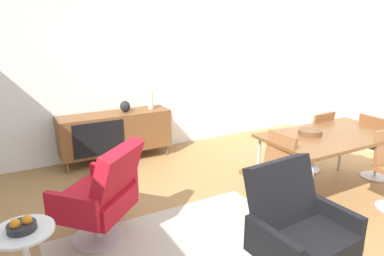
{
  "coord_description": "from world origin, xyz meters",
  "views": [
    {
      "loc": [
        -1.9,
        -2.45,
        1.91
      ],
      "look_at": [
        -0.1,
        0.81,
        0.82
      ],
      "focal_mm": 32.16,
      "sensor_mm": 36.0,
      "label": 1
    }
  ],
  "objects_px": {
    "dining_chair_back_right": "(313,139)",
    "armchair_black_shell": "(297,229)",
    "vase_sculptural_dark": "(125,106)",
    "dining_chair_far_end": "(377,144)",
    "dining_chair_near_window": "(270,171)",
    "fruit_bowl": "(22,226)",
    "side_table_round": "(26,254)",
    "vase_cobalt": "(151,99)",
    "lounge_chair_red": "(102,194)",
    "sideboard": "(116,132)",
    "wooden_bowl_on_table": "(310,132)",
    "dining_table": "(331,138)"
  },
  "relations": [
    {
      "from": "dining_chair_far_end",
      "to": "side_table_round",
      "type": "distance_m",
      "value": 4.12
    },
    {
      "from": "dining_table",
      "to": "dining_chair_far_end",
      "type": "distance_m",
      "value": 0.92
    },
    {
      "from": "dining_chair_near_window",
      "to": "sideboard",
      "type": "bearing_deg",
      "value": 113.39
    },
    {
      "from": "vase_sculptural_dark",
      "to": "dining_table",
      "type": "relative_size",
      "value": 0.1
    },
    {
      "from": "armchair_black_shell",
      "to": "dining_chair_back_right",
      "type": "bearing_deg",
      "value": 39.49
    },
    {
      "from": "dining_table",
      "to": "dining_chair_near_window",
      "type": "xyz_separation_m",
      "value": [
        -0.89,
        0.0,
        -0.23
      ]
    },
    {
      "from": "sideboard",
      "to": "vase_cobalt",
      "type": "xyz_separation_m",
      "value": [
        0.57,
        0.0,
        0.44
      ]
    },
    {
      "from": "dining_chair_near_window",
      "to": "fruit_bowl",
      "type": "relative_size",
      "value": 4.28
    },
    {
      "from": "vase_cobalt",
      "to": "wooden_bowl_on_table",
      "type": "xyz_separation_m",
      "value": [
        1.05,
        -2.15,
        -0.11
      ]
    },
    {
      "from": "vase_sculptural_dark",
      "to": "dining_chair_back_right",
      "type": "relative_size",
      "value": 0.19
    },
    {
      "from": "sideboard",
      "to": "dining_chair_back_right",
      "type": "bearing_deg",
      "value": -37.36
    },
    {
      "from": "lounge_chair_red",
      "to": "side_table_round",
      "type": "bearing_deg",
      "value": -150.01
    },
    {
      "from": "vase_cobalt",
      "to": "dining_chair_back_right",
      "type": "relative_size",
      "value": 0.37
    },
    {
      "from": "sideboard",
      "to": "armchair_black_shell",
      "type": "bearing_deg",
      "value": -82.31
    },
    {
      "from": "dining_table",
      "to": "lounge_chair_red",
      "type": "xyz_separation_m",
      "value": [
        -2.56,
        0.35,
        -0.23
      ]
    },
    {
      "from": "lounge_chair_red",
      "to": "vase_cobalt",
      "type": "bearing_deg",
      "value": 56.2
    },
    {
      "from": "dining_table",
      "to": "fruit_bowl",
      "type": "distance_m",
      "value": 3.23
    },
    {
      "from": "vase_sculptural_dark",
      "to": "dining_chair_far_end",
      "type": "height_order",
      "value": "vase_sculptural_dark"
    },
    {
      "from": "wooden_bowl_on_table",
      "to": "vase_cobalt",
      "type": "bearing_deg",
      "value": 116.0
    },
    {
      "from": "wooden_bowl_on_table",
      "to": "lounge_chair_red",
      "type": "distance_m",
      "value": 2.35
    },
    {
      "from": "vase_cobalt",
      "to": "armchair_black_shell",
      "type": "relative_size",
      "value": 0.33
    },
    {
      "from": "vase_sculptural_dark",
      "to": "wooden_bowl_on_table",
      "type": "xyz_separation_m",
      "value": [
        1.45,
        -2.15,
        -0.03
      ]
    },
    {
      "from": "vase_sculptural_dark",
      "to": "wooden_bowl_on_table",
      "type": "height_order",
      "value": "vase_sculptural_dark"
    },
    {
      "from": "dining_chair_back_right",
      "to": "fruit_bowl",
      "type": "xyz_separation_m",
      "value": [
        -3.58,
        -0.6,
        0.09
      ]
    },
    {
      "from": "dining_table",
      "to": "vase_sculptural_dark",
      "type": "bearing_deg",
      "value": 126.97
    },
    {
      "from": "dining_chair_back_right",
      "to": "armchair_black_shell",
      "type": "bearing_deg",
      "value": -140.51
    },
    {
      "from": "dining_chair_far_end",
      "to": "vase_sculptural_dark",
      "type": "bearing_deg",
      "value": 138.97
    },
    {
      "from": "vase_cobalt",
      "to": "fruit_bowl",
      "type": "bearing_deg",
      "value": -130.28
    },
    {
      "from": "sideboard",
      "to": "side_table_round",
      "type": "height_order",
      "value": "sideboard"
    },
    {
      "from": "vase_cobalt",
      "to": "dining_chair_back_right",
      "type": "distance_m",
      "value": 2.39
    },
    {
      "from": "dining_table",
      "to": "dining_chair_back_right",
      "type": "height_order",
      "value": "dining_chair_back_right"
    },
    {
      "from": "wooden_bowl_on_table",
      "to": "armchair_black_shell",
      "type": "xyz_separation_m",
      "value": [
        -1.19,
        -1.01,
        -0.3
      ]
    },
    {
      "from": "dining_table",
      "to": "side_table_round",
      "type": "height_order",
      "value": "dining_table"
    },
    {
      "from": "dining_chair_back_right",
      "to": "dining_chair_far_end",
      "type": "distance_m",
      "value": 0.77
    },
    {
      "from": "wooden_bowl_on_table",
      "to": "vase_sculptural_dark",
      "type": "bearing_deg",
      "value": 124.03
    },
    {
      "from": "side_table_round",
      "to": "fruit_bowl",
      "type": "bearing_deg",
      "value": -81.93
    },
    {
      "from": "dining_chair_far_end",
      "to": "fruit_bowl",
      "type": "bearing_deg",
      "value": -179.46
    },
    {
      "from": "wooden_bowl_on_table",
      "to": "armchair_black_shell",
      "type": "distance_m",
      "value": 1.59
    },
    {
      "from": "armchair_black_shell",
      "to": "side_table_round",
      "type": "height_order",
      "value": "armchair_black_shell"
    },
    {
      "from": "side_table_round",
      "to": "wooden_bowl_on_table",
      "type": "bearing_deg",
      "value": 2.61
    },
    {
      "from": "vase_cobalt",
      "to": "lounge_chair_red",
      "type": "xyz_separation_m",
      "value": [
        -1.27,
        -1.9,
        -0.41
      ]
    },
    {
      "from": "sideboard",
      "to": "dining_chair_near_window",
      "type": "relative_size",
      "value": 1.87
    },
    {
      "from": "armchair_black_shell",
      "to": "fruit_bowl",
      "type": "height_order",
      "value": "armchair_black_shell"
    },
    {
      "from": "fruit_bowl",
      "to": "side_table_round",
      "type": "bearing_deg",
      "value": 98.07
    },
    {
      "from": "vase_sculptural_dark",
      "to": "dining_chair_far_end",
      "type": "distance_m",
      "value": 3.44
    },
    {
      "from": "dining_chair_near_window",
      "to": "lounge_chair_red",
      "type": "distance_m",
      "value": 1.71
    },
    {
      "from": "side_table_round",
      "to": "sideboard",
      "type": "bearing_deg",
      "value": 59.05
    },
    {
      "from": "dining_chair_far_end",
      "to": "lounge_chair_red",
      "type": "xyz_separation_m",
      "value": [
        -3.45,
        0.35,
        -0.0
      ]
    },
    {
      "from": "vase_cobalt",
      "to": "dining_table",
      "type": "xyz_separation_m",
      "value": [
        1.29,
        -2.25,
        -0.18
      ]
    },
    {
      "from": "wooden_bowl_on_table",
      "to": "dining_table",
      "type": "bearing_deg",
      "value": -22.57
    }
  ]
}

